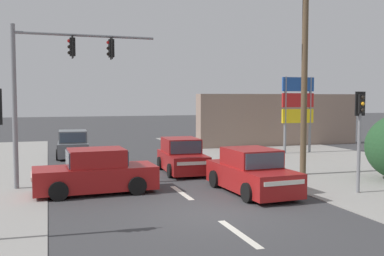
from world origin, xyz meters
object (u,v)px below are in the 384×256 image
at_px(utility_pole_midground_right, 302,42).
at_px(shopping_plaza_sign, 298,104).
at_px(pedestal_signal_right_kerb, 360,125).
at_px(sedan_oncoming_near, 251,173).
at_px(sedan_oncoming_mid, 96,173).
at_px(hatchback_receding_far, 73,145).
at_px(hatchback_crossing_left, 182,157).
at_px(traffic_signal_mast, 51,76).

height_order(utility_pole_midground_right, shopping_plaza_sign, utility_pole_midground_right).
relative_size(pedestal_signal_right_kerb, sedan_oncoming_near, 0.82).
height_order(shopping_plaza_sign, sedan_oncoming_mid, shopping_plaza_sign).
xyz_separation_m(pedestal_signal_right_kerb, hatchback_receding_far, (-9.02, 12.87, -1.71)).
relative_size(sedan_oncoming_near, sedan_oncoming_mid, 1.00).
xyz_separation_m(hatchback_crossing_left, sedan_oncoming_mid, (-4.13, -3.23, 0.00)).
distance_m(traffic_signal_mast, sedan_oncoming_mid, 4.06).
distance_m(utility_pole_midground_right, pedestal_signal_right_kerb, 5.09).
xyz_separation_m(utility_pole_midground_right, sedan_oncoming_near, (-3.57, -2.64, -5.00)).
bearing_deg(traffic_signal_mast, sedan_oncoming_mid, -49.07).
bearing_deg(shopping_plaza_sign, hatchback_crossing_left, -151.81).
bearing_deg(sedan_oncoming_near, sedan_oncoming_mid, 162.84).
distance_m(hatchback_receding_far, hatchback_crossing_left, 8.07).
bearing_deg(hatchback_crossing_left, shopping_plaza_sign, 28.19).
xyz_separation_m(utility_pole_midground_right, hatchback_crossing_left, (-4.69, 2.22, -5.00)).
xyz_separation_m(utility_pole_midground_right, traffic_signal_mast, (-10.23, 0.61, -1.56)).
xyz_separation_m(sedan_oncoming_near, hatchback_crossing_left, (-1.12, 4.85, -0.00)).
relative_size(pedestal_signal_right_kerb, hatchback_crossing_left, 0.96).
distance_m(shopping_plaza_sign, sedan_oncoming_near, 12.33).
relative_size(pedestal_signal_right_kerb, shopping_plaza_sign, 0.77).
height_order(traffic_signal_mast, hatchback_crossing_left, traffic_signal_mast).
height_order(pedestal_signal_right_kerb, hatchback_receding_far, pedestal_signal_right_kerb).
height_order(pedestal_signal_right_kerb, hatchback_crossing_left, pedestal_signal_right_kerb).
height_order(sedan_oncoming_near, hatchback_receding_far, sedan_oncoming_near).
height_order(utility_pole_midground_right, hatchback_crossing_left, utility_pole_midground_right).
bearing_deg(sedan_oncoming_mid, shopping_plaza_sign, 31.62).
xyz_separation_m(shopping_plaza_sign, sedan_oncoming_mid, (-12.78, -7.87, -2.28)).
height_order(utility_pole_midground_right, hatchback_receding_far, utility_pole_midground_right).
height_order(utility_pole_midground_right, pedestal_signal_right_kerb, utility_pole_midground_right).
distance_m(sedan_oncoming_near, hatchback_receding_far, 12.86).
height_order(shopping_plaza_sign, hatchback_crossing_left, shopping_plaza_sign).
relative_size(hatchback_receding_far, hatchback_crossing_left, 1.00).
height_order(hatchback_receding_far, hatchback_crossing_left, same).
bearing_deg(sedan_oncoming_mid, sedan_oncoming_near, -17.16).
xyz_separation_m(shopping_plaza_sign, hatchback_receding_far, (-13.04, 2.13, -2.28)).
bearing_deg(hatchback_receding_far, sedan_oncoming_mid, -88.54).
xyz_separation_m(utility_pole_midground_right, sedan_oncoming_mid, (-8.82, -1.02, -5.00)).
relative_size(utility_pole_midground_right, sedan_oncoming_mid, 2.48).
relative_size(traffic_signal_mast, pedestal_signal_right_kerb, 1.69).
bearing_deg(hatchback_crossing_left, traffic_signal_mast, -163.82).
height_order(shopping_plaza_sign, hatchback_receding_far, shopping_plaza_sign).
height_order(traffic_signal_mast, hatchback_receding_far, traffic_signal_mast).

